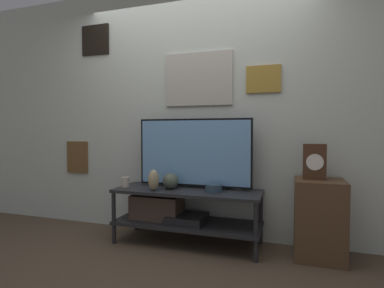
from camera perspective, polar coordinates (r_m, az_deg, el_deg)
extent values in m
plane|color=#4C3D2D|center=(2.87, -2.96, -20.36)|extent=(12.00, 12.00, 0.00)
cube|color=beige|center=(3.22, 0.84, 6.71)|extent=(6.40, 0.06, 2.70)
cube|color=#B2ADA3|center=(3.20, 1.22, 12.27)|extent=(0.72, 0.02, 0.55)
cube|color=#B2BCC6|center=(3.20, 1.18, 12.29)|extent=(0.69, 0.01, 0.52)
cube|color=olive|center=(3.07, 13.44, 11.95)|extent=(0.33, 0.02, 0.27)
cube|color=slate|center=(3.07, 13.43, 11.97)|extent=(0.30, 0.01, 0.23)
cube|color=black|center=(3.88, -17.92, 18.34)|extent=(0.36, 0.02, 0.35)
cube|color=beige|center=(3.87, -17.99, 18.36)|extent=(0.32, 0.01, 0.31)
cube|color=brown|center=(3.91, -20.99, -2.34)|extent=(0.29, 0.02, 0.38)
cube|color=#2D2D33|center=(3.90, -21.05, -2.35)|extent=(0.25, 0.01, 0.35)
cube|color=#232326|center=(2.98, -0.92, -8.96)|extent=(1.44, 0.51, 0.03)
cube|color=#232326|center=(3.05, -0.92, -14.82)|extent=(1.44, 0.51, 0.03)
cylinder|color=#232326|center=(3.14, -14.68, -13.21)|extent=(0.04, 0.04, 0.54)
cylinder|color=#232326|center=(2.68, 12.08, -15.89)|extent=(0.04, 0.04, 0.54)
cylinder|color=#232326|center=(3.51, -10.65, -11.50)|extent=(0.04, 0.04, 0.54)
cylinder|color=#232326|center=(3.11, 12.97, -13.34)|extent=(0.04, 0.04, 0.54)
cube|color=black|center=(3.04, -0.92, -13.92)|extent=(0.36, 0.35, 0.07)
cube|color=#47382D|center=(3.14, -6.66, -11.80)|extent=(0.50, 0.28, 0.24)
cylinder|color=black|center=(3.18, -5.21, -7.78)|extent=(0.05, 0.05, 0.02)
cylinder|color=black|center=(2.99, 6.36, -8.44)|extent=(0.05, 0.05, 0.02)
cube|color=black|center=(3.02, 0.39, -1.60)|extent=(1.17, 0.04, 0.68)
cube|color=#6B9ED1|center=(3.01, 0.30, -1.62)|extent=(1.14, 0.01, 0.64)
sphere|color=#4C5647|center=(3.00, -4.12, -7.04)|extent=(0.16, 0.16, 0.16)
ellipsoid|color=tan|center=(2.93, -7.32, -6.84)|extent=(0.10, 0.12, 0.20)
cone|color=beige|center=(3.04, 8.56, -6.60)|extent=(0.10, 0.10, 0.19)
cylinder|color=#2D4251|center=(2.87, 4.15, -8.37)|extent=(0.16, 0.16, 0.07)
cylinder|color=#C1B29E|center=(3.19, -12.60, -7.07)|extent=(0.08, 0.08, 0.10)
cube|color=#513823|center=(2.92, 23.06, -12.97)|extent=(0.41, 0.41, 0.69)
cube|color=#422819|center=(2.84, 22.28, -3.12)|extent=(0.19, 0.10, 0.31)
cylinder|color=white|center=(2.78, 22.36, -3.22)|extent=(0.14, 0.01, 0.14)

